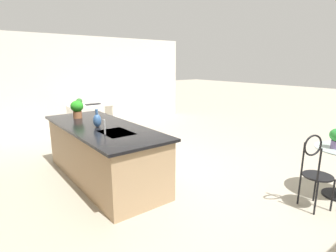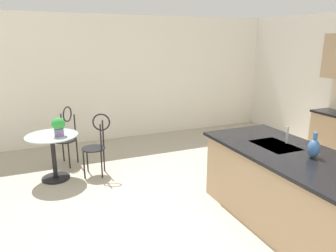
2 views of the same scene
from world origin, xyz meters
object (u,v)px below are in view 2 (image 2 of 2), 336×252
Objects in this scene: bistro_table at (53,153)px; chair_by_island at (66,133)px; chair_near_window at (97,142)px; vase_on_counter at (314,148)px; potted_plant_on_table at (58,125)px.

bistro_table is 0.77× the size of chair_by_island.
vase_on_counter is (2.58, 1.89, 0.46)m from chair_near_window.
chair_near_window and chair_by_island have the same top height.
chair_near_window is at bearing 29.89° from chair_by_island.
chair_by_island reaches higher than bistro_table.
vase_on_counter is (3.28, 2.29, 0.46)m from chair_by_island.
chair_near_window reaches higher than bistro_table.
vase_on_counter is at bearing 34.94° from chair_by_island.
chair_by_island is (-0.70, -0.40, 0.00)m from chair_near_window.
chair_near_window is (0.09, 0.67, 0.13)m from bistro_table.
potted_plant_on_table is (-0.00, -0.56, 0.33)m from chair_near_window.
chair_near_window is at bearing 81.96° from bistro_table.
potted_plant_on_table is at bearing -136.52° from vase_on_counter.
bistro_table is 3.74m from vase_on_counter.
potted_plant_on_table is 1.01× the size of vase_on_counter.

